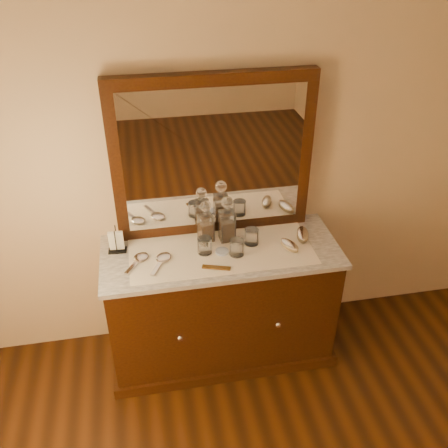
% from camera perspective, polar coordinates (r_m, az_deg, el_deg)
% --- Properties ---
extents(dresser_cabinet, '(1.40, 0.55, 0.82)m').
position_cam_1_polar(dresser_cabinet, '(3.23, -0.34, -9.40)').
color(dresser_cabinet, black).
rests_on(dresser_cabinet, floor).
extents(dresser_plinth, '(1.46, 0.59, 0.08)m').
position_cam_1_polar(dresser_plinth, '(3.49, -0.32, -13.91)').
color(dresser_plinth, black).
rests_on(dresser_plinth, floor).
extents(knob_left, '(0.04, 0.04, 0.04)m').
position_cam_1_polar(knob_left, '(2.97, -5.16, -13.13)').
color(knob_left, silver).
rests_on(knob_left, dresser_cabinet).
extents(knob_right, '(0.04, 0.04, 0.04)m').
position_cam_1_polar(knob_right, '(3.06, 6.32, -11.59)').
color(knob_right, silver).
rests_on(knob_right, dresser_cabinet).
extents(marble_top, '(1.44, 0.59, 0.03)m').
position_cam_1_polar(marble_top, '(2.96, -0.36, -3.29)').
color(marble_top, white).
rests_on(marble_top, dresser_cabinet).
extents(mirror_frame, '(1.20, 0.08, 1.00)m').
position_cam_1_polar(mirror_frame, '(2.91, -1.28, 7.78)').
color(mirror_frame, black).
rests_on(mirror_frame, marble_top).
extents(mirror_glass, '(1.06, 0.01, 0.86)m').
position_cam_1_polar(mirror_glass, '(2.88, -1.16, 7.50)').
color(mirror_glass, white).
rests_on(mirror_glass, marble_top).
extents(lace_runner, '(1.10, 0.45, 0.00)m').
position_cam_1_polar(lace_runner, '(2.93, -0.29, -3.25)').
color(lace_runner, white).
rests_on(lace_runner, marble_top).
extents(pin_dish, '(0.10, 0.10, 0.01)m').
position_cam_1_polar(pin_dish, '(2.92, -0.23, -3.23)').
color(pin_dish, white).
rests_on(pin_dish, lace_runner).
extents(comb, '(0.17, 0.08, 0.01)m').
position_cam_1_polar(comb, '(2.80, -0.89, -5.11)').
color(comb, brown).
rests_on(comb, lace_runner).
extents(napkin_rack, '(0.11, 0.07, 0.16)m').
position_cam_1_polar(napkin_rack, '(2.98, -12.46, -2.07)').
color(napkin_rack, black).
rests_on(napkin_rack, marble_top).
extents(decanter_left, '(0.10, 0.10, 0.28)m').
position_cam_1_polar(decanter_left, '(2.98, -2.14, -0.16)').
color(decanter_left, brown).
rests_on(decanter_left, lace_runner).
extents(decanter_right, '(0.10, 0.10, 0.30)m').
position_cam_1_polar(decanter_right, '(2.98, 0.36, 0.08)').
color(decanter_right, brown).
rests_on(decanter_right, lace_runner).
extents(brush_near, '(0.12, 0.16, 0.04)m').
position_cam_1_polar(brush_near, '(2.98, 7.66, -2.48)').
color(brush_near, '#8D7656').
rests_on(brush_near, lace_runner).
extents(brush_far, '(0.11, 0.17, 0.04)m').
position_cam_1_polar(brush_far, '(3.08, 9.17, -1.23)').
color(brush_far, '#8D7656').
rests_on(brush_far, lace_runner).
extents(hand_mirror_outer, '(0.16, 0.21, 0.02)m').
position_cam_1_polar(hand_mirror_outer, '(2.90, -9.87, -4.07)').
color(hand_mirror_outer, silver).
rests_on(hand_mirror_outer, lace_runner).
extents(hand_mirror_inner, '(0.15, 0.23, 0.02)m').
position_cam_1_polar(hand_mirror_inner, '(2.88, -7.21, -4.13)').
color(hand_mirror_inner, silver).
rests_on(hand_mirror_inner, lace_runner).
extents(tumblers, '(0.38, 0.18, 0.10)m').
position_cam_1_polar(tumblers, '(2.92, 0.85, -2.24)').
color(tumblers, white).
rests_on(tumblers, lace_runner).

